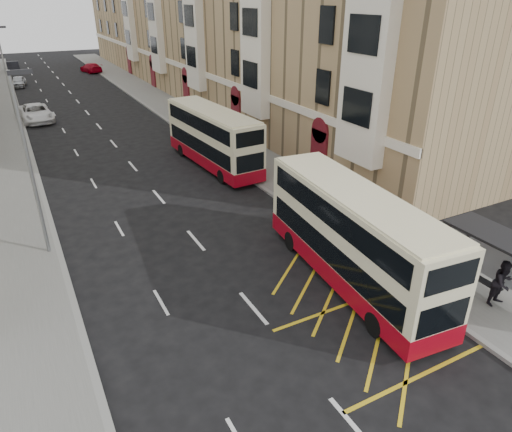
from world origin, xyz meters
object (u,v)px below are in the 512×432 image
car_silver (18,82)px  car_dark (13,67)px  car_red (91,68)px  pedestrian_near (434,279)px  double_decker_front (352,237)px  street_lamp_far (5,66)px  pedestrian_far (349,211)px  street_lamp_near (29,157)px  white_van (36,113)px  pedestrian_mid (503,283)px  double_decker_rear (213,138)px

car_silver → car_dark: (0.00, 13.51, 0.11)m
car_silver → car_red: car_red is taller
pedestrian_near → car_dark: (-11.55, 70.93, -0.19)m
double_decker_front → car_silver: bearing=105.1°
street_lamp_far → double_decker_front: size_ratio=0.78×
double_decker_front → pedestrian_far: double_decker_front is taller
street_lamp_near → street_lamp_far: (0.00, 30.00, 0.00)m
street_lamp_far → pedestrian_near: size_ratio=4.88×
street_lamp_near → white_van: 26.90m
pedestrian_near → car_red: size_ratio=0.34×
street_lamp_far → white_van: bearing=-64.5°
pedestrian_mid → white_van: bearing=108.6°
car_dark → car_red: car_dark is taller
double_decker_rear → car_red: (0.20, 47.31, -1.31)m
street_lamp_far → pedestrian_near: (12.70, -40.77, -3.67)m
street_lamp_near → street_lamp_far: size_ratio=1.00×
double_decker_front → car_red: bearing=94.5°
street_lamp_far → car_dark: street_lamp_far is taller
street_lamp_far → street_lamp_near: bearing=-90.0°
street_lamp_near → double_decker_front: 13.74m
car_dark → white_van: bearing=-89.6°
double_decker_rear → pedestrian_near: (1.35, -18.15, -1.04)m
double_decker_front → pedestrian_near: size_ratio=6.26×
street_lamp_near → pedestrian_near: 17.05m
street_lamp_far → car_dark: size_ratio=1.68×
street_lamp_near → car_dark: bearing=88.9°
street_lamp_near → double_decker_rear: size_ratio=0.80×
street_lamp_near → double_decker_front: size_ratio=0.78×
double_decker_front → car_red: size_ratio=2.13×
pedestrian_near → car_red: pedestrian_near is taller
street_lamp_near → car_red: 56.04m
pedestrian_far → car_dark: 65.84m
pedestrian_near → car_silver: 58.57m
street_lamp_far → pedestrian_mid: bearing=-70.9°
double_decker_front → pedestrian_far: (2.91, 3.72, -1.07)m
street_lamp_far → double_decker_front: bearing=-74.3°
pedestrian_far → white_van: size_ratio=0.30×
pedestrian_near → pedestrian_mid: bearing=103.9°
street_lamp_far → pedestrian_mid: 44.89m
double_decker_front → pedestrian_near: (1.99, -2.56, -1.08)m
pedestrian_mid → car_red: bearing=92.7°
car_silver → pedestrian_mid: bearing=-68.1°
white_van → car_silver: white_van is taller
street_lamp_far → double_decker_rear: size_ratio=0.80×
car_dark → car_silver: bearing=-90.4°
street_lamp_near → white_van: size_ratio=1.43×
car_silver → white_van: bearing=-79.6°
double_decker_front → car_dark: 69.05m
street_lamp_far → car_dark: 30.43m
double_decker_rear → pedestrian_mid: double_decker_rear is taller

